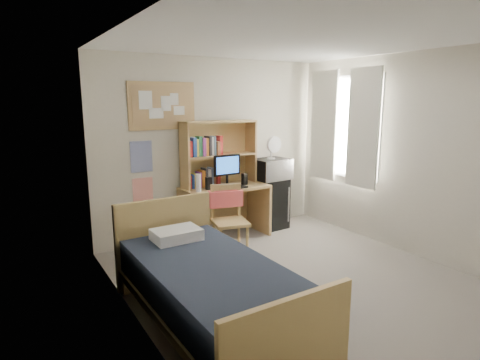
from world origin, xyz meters
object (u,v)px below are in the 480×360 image
bed (212,295)px  speaker_right (245,179)px  desk_chair (230,222)px  monitor (227,172)px  mini_fridge (270,203)px  desk (225,212)px  speaker_left (209,183)px  microwave (271,169)px  bulletin_board (162,106)px  desk_fan (271,149)px

bed → speaker_right: speaker_right is taller
desk_chair → speaker_right: speaker_right is taller
monitor → speaker_right: monitor is taller
mini_fridge → monitor: (-0.85, -0.13, 0.60)m
desk → desk_chair: size_ratio=1.33×
desk_chair → speaker_left: size_ratio=5.33×
desk_chair → microwave: 1.43m
desk_chair → monitor: (0.30, 0.60, 0.53)m
bed → bulletin_board: bearing=77.5°
bed → speaker_right: 2.55m
speaker_left → desk_fan: bearing=4.1°
bulletin_board → speaker_right: bearing=-18.5°
desk_chair → bulletin_board: bearing=129.8°
speaker_right → microwave: bearing=8.6°
desk → speaker_left: (-0.30, -0.07, 0.48)m
speaker_left → speaker_right: 0.60m
bulletin_board → speaker_left: (0.49, -0.38, -1.06)m
desk_chair → bed: bearing=-113.0°
desk_chair → desk: bearing=78.7°
mini_fridge → monitor: size_ratio=1.79×
speaker_left → microwave: 1.16m
desk_chair → bed: desk_chair is taller
desk_chair → desk_fan: (1.15, 0.71, 0.80)m
mini_fridge → speaker_left: 1.25m
desk → speaker_right: bearing=-11.3°
desk → bed: (-1.26, -1.98, -0.10)m
speaker_left → speaker_right: (0.60, 0.02, -0.00)m
desk_chair → bed: (-0.96, -1.32, -0.18)m
desk → desk_chair: 0.73m
mini_fridge → microwave: (0.00, -0.02, 0.55)m
microwave → desk_fan: desk_fan is taller
mini_fridge → desk_fan: size_ratio=2.51×
desk → microwave: (0.85, 0.05, 0.56)m
bulletin_board → monitor: bulletin_board is taller
desk → microwave: 1.02m
microwave → mini_fridge: bearing=90.0°
monitor → bed: bearing=-125.1°
bulletin_board → desk: (0.79, -0.31, -1.53)m
bed → monitor: monitor is taller
bulletin_board → desk: bulletin_board is taller
desk_chair → mini_fridge: desk_chair is taller
desk_chair → mini_fridge: 1.36m
bulletin_board → desk_chair: (0.49, -0.97, -1.45)m
bed → desk: bearing=56.7°
microwave → bed: bearing=-139.8°
bed → desk_fan: bearing=43.0°
desk → monitor: size_ratio=2.81×
speaker_right → speaker_left: bearing=180.0°
speaker_left → bulletin_board: bearing=140.1°
bulletin_board → bed: bulletin_board is taller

